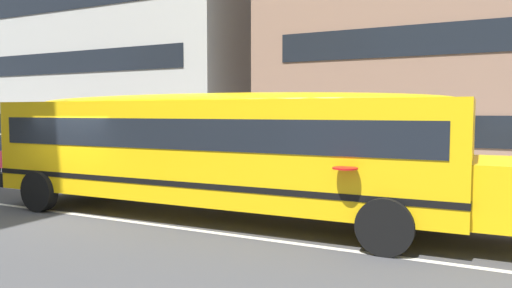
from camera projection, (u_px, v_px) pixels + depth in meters
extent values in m
plane|color=#424244|center=(75.00, 214.00, 12.09)|extent=(400.00, 400.00, 0.00)
cube|color=gray|center=(226.00, 177.00, 18.90)|extent=(120.00, 3.00, 0.01)
cube|color=silver|center=(75.00, 214.00, 12.09)|extent=(110.00, 0.16, 0.01)
cube|color=yellow|center=(211.00, 149.00, 11.63)|extent=(11.71, 2.87, 2.33)
cube|color=black|center=(41.00, 175.00, 14.22)|extent=(0.26, 2.65, 0.38)
cube|color=black|center=(211.00, 132.00, 11.60)|extent=(11.01, 2.90, 0.68)
cube|color=black|center=(212.00, 177.00, 11.67)|extent=(11.73, 2.90, 0.13)
ellipsoid|color=yellow|center=(211.00, 101.00, 11.55)|extent=(11.23, 2.65, 0.38)
cylinder|color=red|center=(345.00, 168.00, 8.67)|extent=(0.48, 0.48, 0.03)
cylinder|color=black|center=(406.00, 202.00, 11.00)|extent=(1.07, 0.32, 1.06)
cylinder|color=black|center=(385.00, 227.00, 8.62)|extent=(1.07, 0.32, 1.06)
cylinder|color=black|center=(111.00, 178.00, 14.80)|extent=(1.07, 0.32, 1.06)
cylinder|color=black|center=(39.00, 191.00, 12.41)|extent=(1.07, 0.32, 1.06)
cube|color=maroon|center=(34.00, 159.00, 19.74)|extent=(3.97, 1.86, 0.70)
cube|color=black|center=(31.00, 142.00, 19.76)|extent=(2.26, 1.65, 0.64)
cylinder|color=black|center=(73.00, 166.00, 20.01)|extent=(0.61, 0.20, 0.60)
cylinder|color=black|center=(40.00, 171.00, 18.46)|extent=(0.61, 0.20, 0.60)
cylinder|color=black|center=(29.00, 164.00, 21.07)|extent=(0.61, 0.20, 0.60)
cube|color=black|center=(79.00, 125.00, 24.36)|extent=(13.08, 0.04, 1.10)
cube|color=black|center=(77.00, 62.00, 24.14)|extent=(13.08, 0.04, 1.10)
cube|color=#93705B|center=(493.00, 21.00, 20.03)|extent=(17.89, 9.80, 12.80)
cube|color=black|center=(488.00, 132.00, 15.95)|extent=(15.02, 0.04, 1.10)
cube|color=black|center=(491.00, 35.00, 15.73)|extent=(15.02, 0.04, 1.10)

